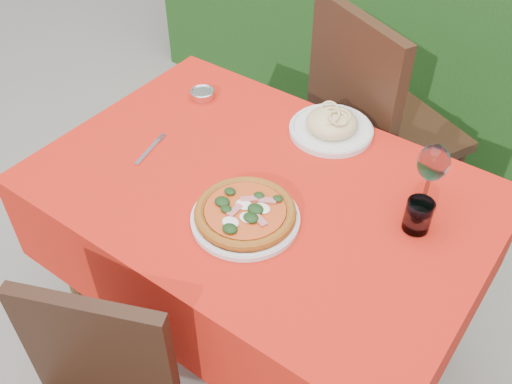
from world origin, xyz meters
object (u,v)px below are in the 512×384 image
Objects in this scene: pizza_plate at (245,214)px; pasta_plate at (332,126)px; water_glass at (418,217)px; chair_far at (372,120)px; steel_ramekin at (203,95)px; fork at (148,152)px; wine_glass at (433,165)px.

pizza_plate is 0.47m from pasta_plate.
chair_far is at bearing 124.71° from water_glass.
pizza_plate reaches higher than steel_ramekin.
chair_far is at bearing 45.36° from steel_ramekin.
water_glass is at bearing -9.38° from steel_ramekin.
pizza_plate is 0.44m from water_glass.
pasta_plate reaches higher than fork.
chair_far is 0.73m from water_glass.
wine_glass is at bearing 102.78° from water_glass.
wine_glass reaches higher than fork.
chair_far is at bearing 92.01° from pizza_plate.
steel_ramekin is (-0.43, -0.44, 0.17)m from chair_far.
pasta_plate reaches higher than pizza_plate.
chair_far is at bearing 50.50° from fork.
chair_far is at bearing 92.08° from pasta_plate.
water_glass is 1.23× the size of steel_ramekin.
wine_glass is 2.72× the size of steel_ramekin.
chair_far reaches higher than pasta_plate.
water_glass is 0.80m from fork.
water_glass is at bearing 149.67° from chair_far.
pasta_plate is 0.57m from fork.
water_glass is at bearing 0.29° from fork.
wine_glass is (-0.02, 0.09, 0.10)m from water_glass.
pasta_plate is at bearing 33.36° from fork.
wine_glass is at bearing -3.30° from steel_ramekin.
fork is (-0.39, -0.41, -0.02)m from pasta_plate.
chair_far reaches higher than wine_glass.
pasta_plate is at bearing 11.34° from steel_ramekin.
steel_ramekin reaches higher than fork.
wine_glass is 1.15× the size of fork.
chair_far is 11.25× the size of water_glass.
water_glass reaches higher than pizza_plate.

